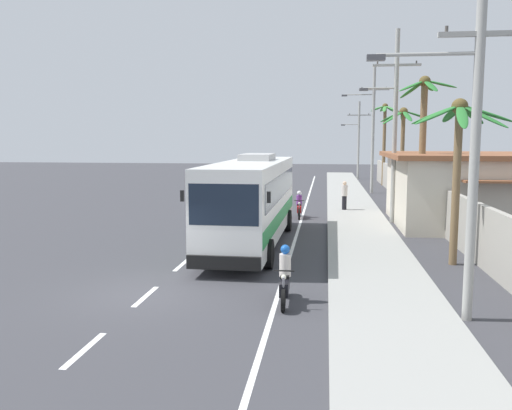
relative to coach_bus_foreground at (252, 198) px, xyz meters
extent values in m
plane|color=#3A3A3F|center=(-2.01, -7.78, -1.98)|extent=(160.00, 160.00, 0.00)
cube|color=#999993|center=(4.79, 2.22, -1.91)|extent=(3.20, 90.00, 0.14)
cube|color=white|center=(-2.01, -11.94, -1.98)|extent=(0.16, 2.00, 0.01)
cube|color=white|center=(-2.01, -7.98, -1.98)|extent=(0.16, 2.00, 0.01)
cube|color=white|center=(-2.01, -4.01, -1.98)|extent=(0.16, 2.00, 0.01)
cube|color=white|center=(-2.01, -0.05, -1.98)|extent=(0.16, 2.00, 0.01)
cube|color=white|center=(-2.01, 3.91, -1.98)|extent=(0.16, 2.00, 0.01)
cube|color=white|center=(-2.01, 7.87, -1.98)|extent=(0.16, 2.00, 0.01)
cube|color=white|center=(-2.01, 11.83, -1.98)|extent=(0.16, 2.00, 0.01)
cube|color=white|center=(-2.01, 15.79, -1.98)|extent=(0.16, 2.00, 0.01)
cube|color=white|center=(-2.01, 19.75, -1.98)|extent=(0.16, 2.00, 0.01)
cube|color=white|center=(-2.01, 23.72, -1.98)|extent=(0.16, 2.00, 0.01)
cube|color=white|center=(-2.01, 27.68, -1.98)|extent=(0.16, 2.00, 0.01)
cube|color=white|center=(-2.01, 31.64, -1.98)|extent=(0.16, 2.00, 0.01)
cube|color=white|center=(-2.01, 35.60, -1.98)|extent=(0.16, 2.00, 0.01)
cube|color=white|center=(-2.01, 39.56, -1.98)|extent=(0.16, 2.00, 0.01)
cube|color=white|center=(1.75, 7.22, -1.98)|extent=(0.14, 70.00, 0.01)
cube|color=#9E998E|center=(8.59, 6.22, -0.89)|extent=(0.24, 60.00, 2.18)
cube|color=white|center=(0.00, -0.03, -0.02)|extent=(2.64, 11.95, 3.15)
cube|color=#192333|center=(0.00, 0.17, 0.53)|extent=(2.65, 11.00, 1.01)
cube|color=#192333|center=(-0.10, -5.94, 0.45)|extent=(2.25, 0.14, 1.32)
cube|color=#1E843D|center=(0.00, -0.03, -0.73)|extent=(2.67, 11.71, 0.57)
cube|color=black|center=(-0.10, -6.03, -1.39)|extent=(2.39, 0.20, 0.44)
cube|color=#B7B7B7|center=(0.02, 1.46, 1.69)|extent=(1.39, 2.64, 0.28)
cube|color=black|center=(1.31, -5.75, 0.69)|extent=(0.12, 0.08, 0.36)
cube|color=black|center=(-1.49, -5.71, 0.69)|extent=(0.12, 0.08, 0.36)
cylinder|color=black|center=(1.13, -4.21, -1.46)|extent=(0.34, 1.05, 1.04)
cylinder|color=black|center=(-1.26, -4.17, -1.46)|extent=(0.34, 1.05, 1.04)
cylinder|color=black|center=(1.25, 3.53, -1.46)|extent=(0.34, 1.05, 1.04)
cylinder|color=black|center=(-1.14, 3.57, -1.46)|extent=(0.34, 1.05, 1.04)
cylinder|color=black|center=(1.63, 7.29, -1.68)|extent=(0.13, 0.60, 0.60)
cylinder|color=black|center=(1.55, 8.65, -1.68)|extent=(0.15, 0.61, 0.60)
cube|color=red|center=(1.59, 7.92, -1.46)|extent=(0.30, 1.11, 0.36)
cube|color=black|center=(1.57, 8.22, -1.26)|extent=(0.27, 0.61, 0.12)
cylinder|color=gray|center=(1.62, 7.41, -1.38)|extent=(0.08, 0.32, 0.67)
cylinder|color=black|center=(1.61, 7.51, -0.94)|extent=(0.56, 0.07, 0.04)
sphere|color=#EAEACC|center=(1.62, 7.39, -1.08)|extent=(0.14, 0.14, 0.14)
cylinder|color=#75388E|center=(1.58, 8.17, -0.99)|extent=(0.32, 0.32, 0.55)
sphere|color=white|center=(1.58, 8.17, -0.58)|extent=(0.26, 0.26, 0.26)
cylinder|color=black|center=(2.02, -8.82, -1.68)|extent=(0.12, 0.60, 0.60)
cylinder|color=black|center=(1.98, -7.46, -1.68)|extent=(0.14, 0.60, 0.60)
cube|color=black|center=(2.00, -8.19, -1.46)|extent=(0.27, 1.11, 0.36)
cube|color=black|center=(1.99, -7.89, -1.26)|extent=(0.26, 0.61, 0.12)
cylinder|color=gray|center=(2.02, -8.70, -1.38)|extent=(0.07, 0.32, 0.67)
cylinder|color=black|center=(2.01, -8.60, -0.94)|extent=(0.56, 0.05, 0.04)
sphere|color=#EAEACC|center=(2.02, -8.72, -1.08)|extent=(0.14, 0.14, 0.14)
cylinder|color=beige|center=(2.00, -7.94, -0.95)|extent=(0.32, 0.32, 0.63)
sphere|color=blue|center=(2.00, -7.94, -0.51)|extent=(0.26, 0.26, 0.26)
cylinder|color=black|center=(4.22, 10.84, -1.42)|extent=(0.28, 0.28, 0.85)
cylinder|color=beige|center=(4.22, 10.84, -0.66)|extent=(0.36, 0.36, 0.67)
sphere|color=beige|center=(4.22, 10.84, -0.21)|extent=(0.24, 0.24, 0.24)
cylinder|color=#9E9E99|center=(6.62, -8.85, 2.20)|extent=(0.24, 0.24, 8.37)
cube|color=#9E9E99|center=(6.62, -8.85, 4.95)|extent=(1.94, 0.12, 0.12)
cylinder|color=#4C4742|center=(5.84, -8.85, 5.07)|extent=(0.08, 0.08, 0.16)
cylinder|color=#9E9E99|center=(5.42, -8.85, 4.51)|extent=(2.40, 0.09, 0.09)
cube|color=#4C4C51|center=(4.22, -8.85, 4.45)|extent=(0.44, 0.24, 0.14)
cylinder|color=#9E9E99|center=(6.63, 6.90, 3.08)|extent=(0.24, 0.24, 10.12)
cube|color=#9E9E99|center=(6.63, 6.90, 6.30)|extent=(2.47, 0.12, 0.12)
cylinder|color=#4C4742|center=(5.65, 6.90, 6.42)|extent=(0.08, 0.08, 0.16)
cylinder|color=#4C4742|center=(7.62, 6.90, 6.42)|extent=(0.08, 0.08, 0.16)
cylinder|color=#9E9E99|center=(5.80, 6.90, 5.13)|extent=(1.67, 0.09, 0.09)
cube|color=#4C4C51|center=(4.97, 6.90, 5.07)|extent=(0.44, 0.24, 0.14)
cylinder|color=#9E9E99|center=(6.82, 22.65, 3.19)|extent=(0.24, 0.24, 10.35)
cube|color=#9E9E99|center=(6.82, 22.65, 6.42)|extent=(2.43, 0.12, 0.12)
cylinder|color=#4C4742|center=(5.84, 22.65, 6.54)|extent=(0.08, 0.08, 0.16)
cylinder|color=#4C4742|center=(7.79, 22.65, 6.54)|extent=(0.08, 0.08, 0.16)
cylinder|color=#9E9E99|center=(5.64, 22.65, 6.02)|extent=(2.37, 0.09, 0.09)
cube|color=#4C4C51|center=(4.45, 22.65, 5.96)|extent=(0.44, 0.24, 0.14)
cylinder|color=#9E9E99|center=(6.59, 38.40, 2.27)|extent=(0.24, 0.24, 8.50)
cube|color=#9E9E99|center=(6.59, 38.40, 5.03)|extent=(2.58, 0.12, 0.12)
cylinder|color=#4C4742|center=(5.56, 38.40, 5.15)|extent=(0.08, 0.08, 0.16)
cylinder|color=#4C4742|center=(7.62, 38.40, 5.15)|extent=(0.08, 0.08, 0.16)
cylinder|color=#9E9E99|center=(5.72, 38.40, 4.02)|extent=(1.74, 0.09, 0.09)
cube|color=#4C4C51|center=(4.85, 38.40, 3.96)|extent=(0.44, 0.24, 0.14)
cylinder|color=brown|center=(7.82, 5.36, 1.63)|extent=(0.33, 0.33, 7.22)
ellipsoid|color=#28702D|center=(8.56, 5.24, 5.14)|extent=(1.57, 0.60, 0.51)
ellipsoid|color=#28702D|center=(8.13, 6.04, 5.14)|extent=(0.97, 1.54, 0.51)
ellipsoid|color=#28702D|center=(7.28, 5.76, 4.94)|extent=(1.33, 1.12, 0.90)
ellipsoid|color=#28702D|center=(7.16, 5.05, 5.06)|extent=(1.50, 0.96, 0.67)
ellipsoid|color=#28702D|center=(7.98, 4.67, 5.01)|extent=(0.69, 1.50, 0.75)
sphere|color=brown|center=(7.82, 5.36, 5.29)|extent=(0.56, 0.56, 0.56)
cylinder|color=brown|center=(8.54, 30.44, 1.74)|extent=(0.31, 0.31, 7.46)
ellipsoid|color=#3D893D|center=(9.25, 30.50, 5.27)|extent=(1.51, 0.48, 0.71)
ellipsoid|color=#3D893D|center=(9.05, 30.95, 5.29)|extent=(1.31, 1.30, 0.68)
ellipsoid|color=#3D893D|center=(8.40, 31.17, 5.34)|extent=(0.63, 1.56, 0.59)
ellipsoid|color=#3D893D|center=(7.90, 30.82, 5.32)|extent=(1.48, 1.09, 0.61)
ellipsoid|color=#3D893D|center=(7.85, 30.14, 5.35)|extent=(1.54, 0.94, 0.56)
ellipsoid|color=#3D893D|center=(8.42, 29.74, 5.26)|extent=(0.60, 1.51, 0.74)
ellipsoid|color=#3D893D|center=(8.96, 29.84, 5.32)|extent=(1.16, 1.44, 0.62)
sphere|color=brown|center=(8.54, 30.44, 5.52)|extent=(0.56, 0.56, 0.56)
cylinder|color=brown|center=(8.02, 14.00, 1.10)|extent=(0.26, 0.26, 6.17)
ellipsoid|color=#28702D|center=(8.90, 14.17, 4.02)|extent=(1.85, 0.69, 0.65)
ellipsoid|color=#28702D|center=(8.13, 14.87, 3.97)|extent=(0.58, 1.82, 0.74)
ellipsoid|color=#28702D|center=(7.34, 14.54, 3.94)|extent=(1.62, 1.38, 0.80)
ellipsoid|color=#28702D|center=(7.32, 13.58, 3.85)|extent=(1.64, 1.19, 0.98)
ellipsoid|color=#28702D|center=(8.15, 13.16, 3.93)|extent=(0.62, 1.80, 0.83)
sphere|color=brown|center=(8.02, 14.00, 4.24)|extent=(0.56, 0.56, 0.56)
cylinder|color=brown|center=(7.64, -2.74, 0.79)|extent=(0.28, 0.28, 5.56)
ellipsoid|color=#28702D|center=(8.55, -2.79, 3.37)|extent=(1.87, 0.45, 0.72)
ellipsoid|color=#28702D|center=(8.22, -2.05, 3.36)|extent=(1.46, 1.65, 0.73)
ellipsoid|color=#28702D|center=(7.57, -1.83, 3.40)|extent=(0.50, 1.89, 0.66)
ellipsoid|color=#28702D|center=(6.91, -2.20, 3.36)|extent=(1.70, 1.39, 0.74)
ellipsoid|color=#28702D|center=(6.83, -3.12, 3.33)|extent=(1.81, 1.10, 0.79)
ellipsoid|color=#28702D|center=(7.53, -3.59, 3.25)|extent=(0.58, 1.80, 0.96)
ellipsoid|color=#28702D|center=(8.28, -3.32, 3.26)|extent=(1.57, 1.46, 0.93)
sphere|color=brown|center=(7.64, -2.74, 3.62)|extent=(0.56, 0.56, 0.56)
camera|label=1|loc=(3.07, -22.43, 2.53)|focal=37.79mm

